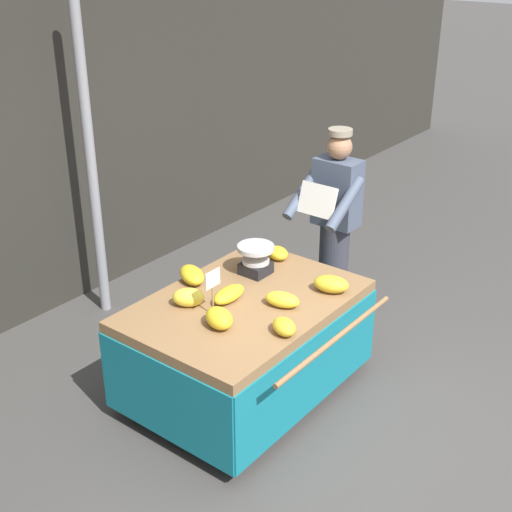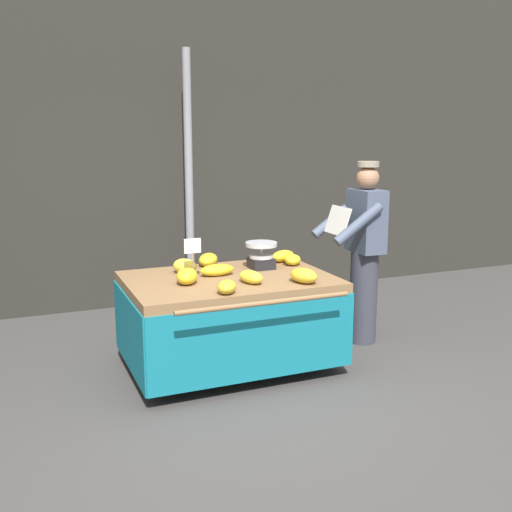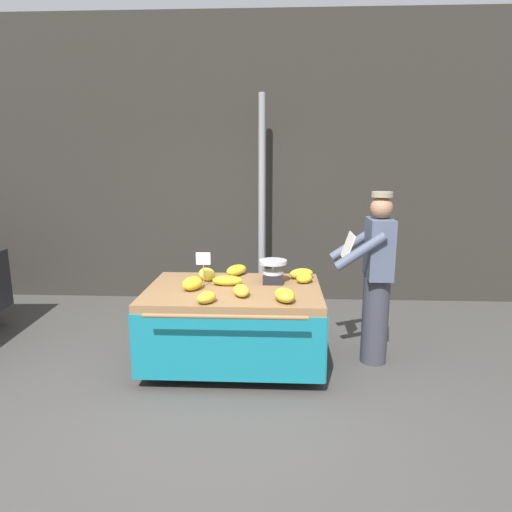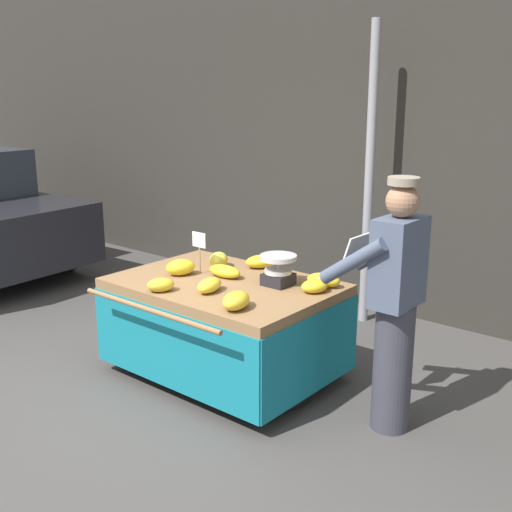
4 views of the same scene
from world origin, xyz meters
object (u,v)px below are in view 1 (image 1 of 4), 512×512
at_px(banana_bunch_3, 278,253).
at_px(banana_bunch_1, 261,248).
at_px(banana_bunch_0, 192,275).
at_px(banana_bunch_2, 331,284).
at_px(banana_bunch_8, 219,318).
at_px(price_sign, 213,283).
at_px(street_pole, 91,160).
at_px(banana_bunch_7, 284,327).
at_px(banana_bunch_4, 282,300).
at_px(weighing_scale, 256,260).
at_px(vendor_person, 334,225).
at_px(banana_cart, 245,325).
at_px(banana_bunch_6, 188,297).
at_px(banana_bunch_5, 229,294).

bearing_deg(banana_bunch_3, banana_bunch_1, 98.47).
distance_m(banana_bunch_0, banana_bunch_2, 1.03).
xyz_separation_m(banana_bunch_2, banana_bunch_8, (-0.87, 0.32, 0.00)).
xyz_separation_m(price_sign, banana_bunch_0, (0.28, 0.46, -0.19)).
height_order(street_pole, banana_bunch_7, street_pole).
relative_size(banana_bunch_1, banana_bunch_3, 1.26).
bearing_deg(banana_bunch_4, weighing_scale, 58.13).
xyz_separation_m(street_pole, banana_bunch_1, (0.47, -1.44, -0.57)).
xyz_separation_m(banana_bunch_8, vendor_person, (1.77, 0.22, 0.02)).
bearing_deg(banana_cart, price_sign, 172.87).
xyz_separation_m(banana_bunch_2, banana_bunch_6, (-0.79, 0.68, 0.01)).
bearing_deg(price_sign, banana_bunch_5, 12.85).
distance_m(weighing_scale, banana_bunch_4, 0.54).
bearing_deg(weighing_scale, banana_bunch_2, -79.83).
height_order(banana_bunch_3, vendor_person, vendor_person).
bearing_deg(vendor_person, banana_bunch_4, -163.38).
height_order(banana_bunch_1, vendor_person, vendor_person).
height_order(banana_bunch_5, vendor_person, vendor_person).
bearing_deg(banana_bunch_1, banana_bunch_8, -156.36).
relative_size(banana_cart, banana_bunch_6, 7.68).
bearing_deg(banana_bunch_5, banana_cart, -50.83).
bearing_deg(weighing_scale, banana_bunch_1, 30.78).
height_order(banana_bunch_0, banana_bunch_1, same).
height_order(banana_bunch_1, banana_bunch_4, banana_bunch_1).
bearing_deg(banana_bunch_0, banana_bunch_2, -60.86).
xyz_separation_m(banana_bunch_7, banana_bunch_8, (-0.19, 0.39, 0.01)).
xyz_separation_m(street_pole, vendor_person, (1.18, -1.69, -0.55)).
bearing_deg(street_pole, banana_bunch_1, -72.13).
bearing_deg(banana_bunch_0, banana_cart, -88.00).
distance_m(banana_cart, banana_bunch_5, 0.28).
height_order(banana_cart, banana_bunch_2, banana_bunch_2).
bearing_deg(banana_bunch_7, vendor_person, 21.02).
bearing_deg(banana_bunch_2, weighing_scale, 100.17).
relative_size(price_sign, banana_bunch_1, 1.34).
bearing_deg(banana_bunch_3, banana_bunch_7, -141.64).
xyz_separation_m(banana_bunch_1, banana_bunch_3, (0.02, -0.15, -0.01)).
xyz_separation_m(banana_bunch_1, banana_bunch_4, (-0.58, -0.63, -0.00)).
relative_size(street_pole, banana_bunch_0, 9.74).
height_order(banana_bunch_6, banana_bunch_8, banana_bunch_6).
bearing_deg(weighing_scale, banana_bunch_4, -121.87).
height_order(weighing_scale, banana_bunch_7, weighing_scale).
bearing_deg(banana_cart, banana_bunch_2, -40.11).
bearing_deg(banana_bunch_5, banana_bunch_0, 82.30).
xyz_separation_m(banana_bunch_3, banana_bunch_4, (-0.60, -0.48, 0.00)).
bearing_deg(vendor_person, banana_bunch_2, -149.13).
bearing_deg(street_pole, banana_bunch_2, -82.82).
distance_m(street_pole, banana_bunch_4, 2.16).
distance_m(price_sign, banana_bunch_6, 0.29).
bearing_deg(banana_bunch_6, price_sign, -89.12).
distance_m(banana_bunch_1, banana_bunch_7, 1.21).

